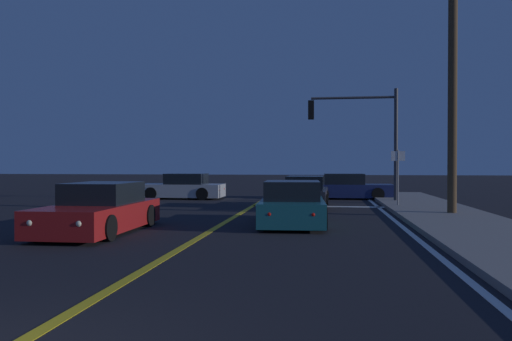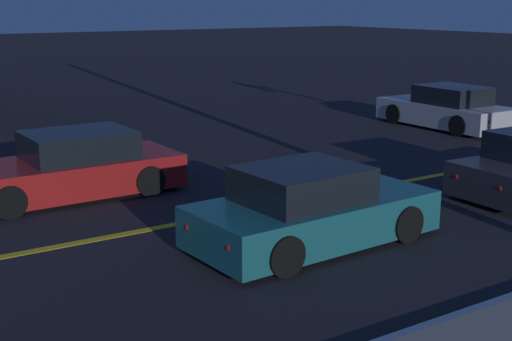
{
  "view_description": "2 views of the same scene",
  "coord_description": "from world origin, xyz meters",
  "px_view_note": "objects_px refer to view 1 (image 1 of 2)",
  "views": [
    {
      "loc": [
        3.12,
        -3.83,
        1.86
      ],
      "look_at": [
        0.57,
        14.44,
        1.61
      ],
      "focal_mm": 34.66,
      "sensor_mm": 36.0,
      "label": 1
    },
    {
      "loc": [
        11.0,
        4.33,
        3.94
      ],
      "look_at": [
        1.86,
        10.29,
        1.32
      ],
      "focal_mm": 49.49,
      "sensor_mm": 36.0,
      "label": 2
    }
  ],
  "objects_px": {
    "car_lead_oncoming_red": "(100,211)",
    "utility_pole_right": "(453,77)",
    "car_side_waiting_navy": "(348,188)",
    "street_sign_corner": "(398,169)",
    "traffic_signal_near_right": "(362,127)",
    "car_far_approaching_charcoal": "(306,194)",
    "car_parked_curb_teal": "(292,206)",
    "car_mid_block_silver": "(183,188)"
  },
  "relations": [
    {
      "from": "utility_pole_right",
      "to": "car_lead_oncoming_red",
      "type": "bearing_deg",
      "value": -152.92
    },
    {
      "from": "car_mid_block_silver",
      "to": "utility_pole_right",
      "type": "relative_size",
      "value": 0.47
    },
    {
      "from": "car_lead_oncoming_red",
      "to": "car_far_approaching_charcoal",
      "type": "distance_m",
      "value": 9.92
    },
    {
      "from": "traffic_signal_near_right",
      "to": "street_sign_corner",
      "type": "xyz_separation_m",
      "value": [
        1.25,
        -2.8,
        -1.99
      ]
    },
    {
      "from": "car_side_waiting_navy",
      "to": "car_mid_block_silver",
      "type": "height_order",
      "value": "same"
    },
    {
      "from": "car_lead_oncoming_red",
      "to": "car_parked_curb_teal",
      "type": "relative_size",
      "value": 1.09
    },
    {
      "from": "car_lead_oncoming_red",
      "to": "utility_pole_right",
      "type": "distance_m",
      "value": 12.52
    },
    {
      "from": "car_side_waiting_navy",
      "to": "street_sign_corner",
      "type": "xyz_separation_m",
      "value": [
        1.8,
        -5.46,
        1.05
      ]
    },
    {
      "from": "car_lead_oncoming_red",
      "to": "street_sign_corner",
      "type": "relative_size",
      "value": 1.92
    },
    {
      "from": "car_side_waiting_navy",
      "to": "car_lead_oncoming_red",
      "type": "bearing_deg",
      "value": -28.91
    },
    {
      "from": "traffic_signal_near_right",
      "to": "street_sign_corner",
      "type": "bearing_deg",
      "value": 114.14
    },
    {
      "from": "car_lead_oncoming_red",
      "to": "car_side_waiting_navy",
      "type": "height_order",
      "value": "same"
    },
    {
      "from": "car_far_approaching_charcoal",
      "to": "traffic_signal_near_right",
      "type": "distance_m",
      "value": 4.85
    },
    {
      "from": "car_far_approaching_charcoal",
      "to": "traffic_signal_near_right",
      "type": "xyz_separation_m",
      "value": [
        2.56,
        2.78,
        3.04
      ]
    },
    {
      "from": "car_parked_curb_teal",
      "to": "utility_pole_right",
      "type": "relative_size",
      "value": 0.45
    },
    {
      "from": "traffic_signal_near_right",
      "to": "utility_pole_right",
      "type": "xyz_separation_m",
      "value": [
        2.65,
        -5.85,
        1.28
      ]
    },
    {
      "from": "car_side_waiting_navy",
      "to": "street_sign_corner",
      "type": "bearing_deg",
      "value": 16.99
    },
    {
      "from": "car_far_approaching_charcoal",
      "to": "car_side_waiting_navy",
      "type": "height_order",
      "value": "same"
    },
    {
      "from": "car_lead_oncoming_red",
      "to": "utility_pole_right",
      "type": "relative_size",
      "value": 0.49
    },
    {
      "from": "car_side_waiting_navy",
      "to": "car_mid_block_silver",
      "type": "relative_size",
      "value": 1.02
    },
    {
      "from": "traffic_signal_near_right",
      "to": "street_sign_corner",
      "type": "relative_size",
      "value": 2.22
    },
    {
      "from": "car_parked_curb_teal",
      "to": "utility_pole_right",
      "type": "distance_m",
      "value": 7.53
    },
    {
      "from": "traffic_signal_near_right",
      "to": "car_far_approaching_charcoal",
      "type": "bearing_deg",
      "value": 47.39
    },
    {
      "from": "car_side_waiting_navy",
      "to": "utility_pole_right",
      "type": "relative_size",
      "value": 0.48
    },
    {
      "from": "car_lead_oncoming_red",
      "to": "traffic_signal_near_right",
      "type": "relative_size",
      "value": 0.86
    },
    {
      "from": "car_parked_curb_teal",
      "to": "car_mid_block_silver",
      "type": "distance_m",
      "value": 12.32
    },
    {
      "from": "car_lead_oncoming_red",
      "to": "utility_pole_right",
      "type": "bearing_deg",
      "value": -153.8
    },
    {
      "from": "car_far_approaching_charcoal",
      "to": "car_side_waiting_navy",
      "type": "xyz_separation_m",
      "value": [
        2.01,
        5.44,
        0.0
      ]
    },
    {
      "from": "car_far_approaching_charcoal",
      "to": "car_parked_curb_teal",
      "type": "xyz_separation_m",
      "value": [
        -0.17,
        -6.07,
        0.0
      ]
    },
    {
      "from": "utility_pole_right",
      "to": "street_sign_corner",
      "type": "bearing_deg",
      "value": 114.67
    },
    {
      "from": "car_far_approaching_charcoal",
      "to": "utility_pole_right",
      "type": "bearing_deg",
      "value": -28.97
    },
    {
      "from": "car_lead_oncoming_red",
      "to": "car_far_approaching_charcoal",
      "type": "relative_size",
      "value": 1.06
    },
    {
      "from": "car_parked_curb_teal",
      "to": "traffic_signal_near_right",
      "type": "relative_size",
      "value": 0.79
    },
    {
      "from": "traffic_signal_near_right",
      "to": "car_mid_block_silver",
      "type": "bearing_deg",
      "value": -9.83
    },
    {
      "from": "car_side_waiting_navy",
      "to": "car_parked_curb_teal",
      "type": "relative_size",
      "value": 1.07
    },
    {
      "from": "car_far_approaching_charcoal",
      "to": "street_sign_corner",
      "type": "distance_m",
      "value": 3.96
    },
    {
      "from": "car_lead_oncoming_red",
      "to": "street_sign_corner",
      "type": "xyz_separation_m",
      "value": [
        9.06,
        8.4,
        1.05
      ]
    },
    {
      "from": "street_sign_corner",
      "to": "car_lead_oncoming_red",
      "type": "bearing_deg",
      "value": -137.19
    },
    {
      "from": "car_far_approaching_charcoal",
      "to": "car_side_waiting_navy",
      "type": "relative_size",
      "value": 0.96
    },
    {
      "from": "car_lead_oncoming_red",
      "to": "traffic_signal_near_right",
      "type": "height_order",
      "value": "traffic_signal_near_right"
    },
    {
      "from": "car_mid_block_silver",
      "to": "street_sign_corner",
      "type": "relative_size",
      "value": 1.84
    },
    {
      "from": "car_lead_oncoming_red",
      "to": "traffic_signal_near_right",
      "type": "distance_m",
      "value": 13.98
    }
  ]
}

